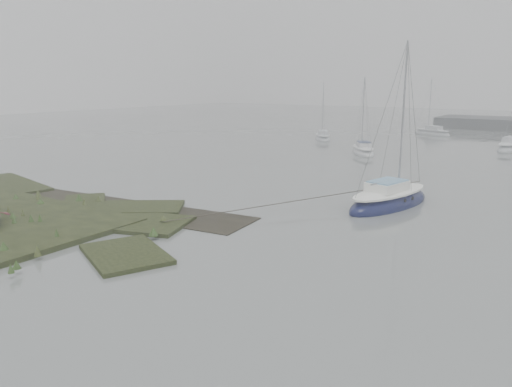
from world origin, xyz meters
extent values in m
plane|color=slate|center=(0.00, 30.00, 0.00)|extent=(160.00, 160.00, 0.00)
ellipsoid|color=#0D1138|center=(5.86, 12.00, 0.11)|extent=(3.38, 6.47, 1.50)
ellipsoid|color=white|center=(5.86, 12.00, 0.71)|extent=(2.81, 5.61, 0.42)
cube|color=white|center=(5.80, 11.74, 1.08)|extent=(1.77, 2.36, 0.44)
cube|color=#72A3C8|center=(5.80, 11.74, 1.32)|extent=(1.64, 2.17, 0.07)
cylinder|color=#939399|center=(6.04, 12.77, 4.54)|extent=(0.10, 0.10, 7.05)
cylinder|color=#939399|center=(5.76, 11.57, 1.32)|extent=(0.64, 2.42, 0.08)
ellipsoid|color=silver|center=(-2.36, 28.93, 0.09)|extent=(4.05, 5.07, 1.21)
ellipsoid|color=silver|center=(-2.36, 28.93, 0.57)|extent=(3.44, 4.35, 0.34)
cube|color=silver|center=(-2.24, 28.76, 0.87)|extent=(1.82, 2.01, 0.35)
cube|color=#162248|center=(-2.24, 28.76, 1.06)|extent=(1.68, 1.85, 0.06)
cylinder|color=#939399|center=(-2.70, 29.47, 3.66)|extent=(0.08, 0.08, 5.68)
cylinder|color=#939399|center=(-2.17, 28.64, 1.06)|extent=(1.13, 1.71, 0.06)
ellipsoid|color=#B4B8BF|center=(-10.05, 36.66, 0.08)|extent=(3.77, 4.82, 1.14)
ellipsoid|color=silver|center=(-10.05, 36.66, 0.54)|extent=(3.19, 4.15, 0.32)
cube|color=silver|center=(-9.94, 36.49, 0.82)|extent=(1.70, 1.90, 0.34)
cube|color=silver|center=(-9.94, 36.49, 1.01)|extent=(1.57, 1.75, 0.05)
cylinder|color=#939399|center=(-10.36, 37.18, 3.46)|extent=(0.07, 0.07, 5.38)
cylinder|color=#939399|center=(-9.87, 36.37, 1.01)|extent=(1.03, 1.64, 0.06)
ellipsoid|color=#B3BABE|center=(8.14, 38.63, 0.10)|extent=(2.88, 5.98, 1.39)
cube|color=white|center=(8.10, 38.39, 1.00)|extent=(1.56, 2.15, 0.41)
cylinder|color=#939399|center=(8.07, 38.23, 1.23)|extent=(0.48, 2.27, 0.07)
ellipsoid|color=#ADB0B6|center=(-1.56, 48.32, 0.09)|extent=(5.18, 3.67, 1.21)
ellipsoid|color=silver|center=(-1.56, 48.32, 0.57)|extent=(4.46, 3.09, 0.34)
cube|color=silver|center=(-1.37, 48.22, 0.87)|extent=(2.00, 1.71, 0.35)
cube|color=#B5BBC1|center=(-1.37, 48.22, 1.06)|extent=(1.84, 1.58, 0.06)
cylinder|color=#939399|center=(-2.13, 48.60, 3.65)|extent=(0.08, 0.08, 5.68)
cylinder|color=#939399|center=(-1.24, 48.16, 1.06)|extent=(1.81, 0.94, 0.06)
camera|label=1|loc=(13.84, -12.02, 6.13)|focal=35.00mm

